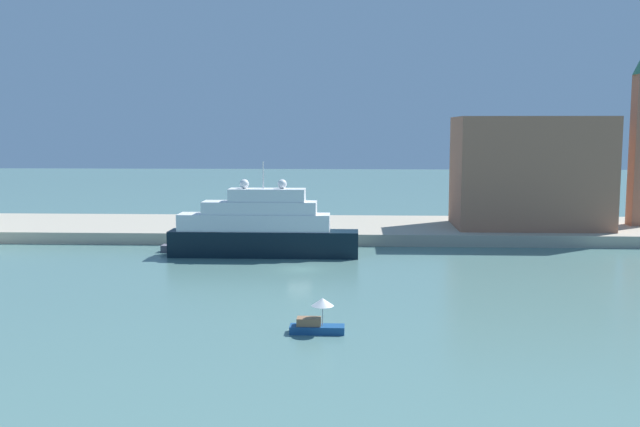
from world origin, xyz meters
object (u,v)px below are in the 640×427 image
(work_barge, at_px, (179,248))
(harbor_building, at_px, (530,172))
(person_figure, at_px, (229,220))
(large_yacht, at_px, (261,229))
(small_motorboat, at_px, (317,320))
(parked_car, at_px, (196,221))
(mooring_bollard, at_px, (288,230))

(work_barge, bearing_deg, harbor_building, 16.71)
(harbor_building, xyz_separation_m, person_figure, (-43.34, -0.26, -7.05))
(work_barge, bearing_deg, large_yacht, -13.64)
(large_yacht, bearing_deg, person_figure, 112.61)
(large_yacht, distance_m, small_motorboat, 34.23)
(small_motorboat, height_order, parked_car, parked_car)
(work_barge, height_order, parked_car, parked_car)
(parked_car, relative_size, person_figure, 2.61)
(work_barge, xyz_separation_m, mooring_bollard, (13.34, 6.30, 1.53))
(work_barge, distance_m, parked_car, 14.18)
(harbor_building, height_order, person_figure, harbor_building)
(work_barge, bearing_deg, small_motorboat, -61.39)
(large_yacht, relative_size, parked_car, 5.12)
(large_yacht, relative_size, small_motorboat, 5.52)
(harbor_building, bearing_deg, large_yacht, -155.16)
(mooring_bollard, bearing_deg, person_figure, 140.67)
(small_motorboat, height_order, harbor_building, harbor_building)
(person_figure, height_order, mooring_bollard, person_figure)
(small_motorboat, xyz_separation_m, work_barge, (-19.48, 35.71, -0.57))
(person_figure, bearing_deg, mooring_bollard, -39.33)
(large_yacht, xyz_separation_m, work_barge, (-10.92, 2.65, -2.91))
(work_barge, height_order, person_figure, person_figure)
(person_figure, bearing_deg, work_barge, -106.00)
(person_figure, bearing_deg, small_motorboat, -72.69)
(small_motorboat, xyz_separation_m, harbor_building, (27.86, 49.92, 8.43))
(parked_car, bearing_deg, person_figure, -1.16)
(large_yacht, height_order, person_figure, large_yacht)
(work_barge, distance_m, harbor_building, 50.24)
(work_barge, xyz_separation_m, person_figure, (4.00, 13.95, 1.95))
(parked_car, distance_m, person_figure, 4.90)
(work_barge, height_order, harbor_building, harbor_building)
(large_yacht, height_order, small_motorboat, large_yacht)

